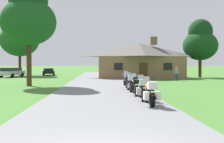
{
  "coord_description": "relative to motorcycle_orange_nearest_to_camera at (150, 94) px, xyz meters",
  "views": [
    {
      "loc": [
        -0.17,
        -5.23,
        1.98
      ],
      "look_at": [
        1.08,
        19.65,
        1.27
      ],
      "focal_mm": 43.58,
      "sensor_mm": 36.0,
      "label": 1
    }
  ],
  "objects": [
    {
      "name": "ground_plane",
      "position": [
        -2.2,
        12.91,
        -0.61
      ],
      "size": [
        500.0,
        500.0,
        0.0
      ],
      "primitive_type": "plane",
      "color": "#42752D"
    },
    {
      "name": "stone_lodge",
      "position": [
        3.35,
        25.72,
        1.9
      ],
      "size": [
        12.01,
        7.72,
        5.78
      ],
      "color": "brown",
      "rests_on": "ground"
    },
    {
      "name": "motorcycle_white_third_in_row",
      "position": [
        -0.08,
        4.27,
        0.0
      ],
      "size": [
        0.73,
        2.08,
        1.3
      ],
      "rotation": [
        0.0,
        0.0,
        -0.02
      ],
      "color": "black",
      "rests_on": "asphalt_driveway"
    },
    {
      "name": "parked_black_sedan_far_left",
      "position": [
        -10.91,
        34.89,
        0.03
      ],
      "size": [
        2.41,
        4.41,
        1.2
      ],
      "rotation": [
        0.0,
        0.0,
        0.14
      ],
      "color": "black",
      "rests_on": "ground"
    },
    {
      "name": "parked_silver_suv_far_left",
      "position": [
        -15.14,
        28.39,
        0.17
      ],
      "size": [
        2.8,
        4.89,
        1.4
      ],
      "rotation": [
        0.0,
        0.0,
        -0.22
      ],
      "color": "#ADAFB7",
      "rests_on": "ground"
    },
    {
      "name": "motorcycle_black_fourth_in_row",
      "position": [
        -0.16,
        6.54,
        0.01
      ],
      "size": [
        0.66,
        2.08,
        1.3
      ],
      "rotation": [
        0.0,
        0.0,
        -0.01
      ],
      "color": "black",
      "rests_on": "asphalt_driveway"
    },
    {
      "name": "motorcycle_red_fifth_in_row",
      "position": [
        -0.13,
        8.32,
        0.0
      ],
      "size": [
        0.72,
        2.08,
        1.3
      ],
      "rotation": [
        0.0,
        0.0,
        -0.01
      ],
      "color": "black",
      "rests_on": "asphalt_driveway"
    },
    {
      "name": "motorcycle_orange_nearest_to_camera",
      "position": [
        0.0,
        0.0,
        0.0
      ],
      "size": [
        0.72,
        2.08,
        1.3
      ],
      "rotation": [
        0.0,
        0.0,
        -0.0
      ],
      "color": "black",
      "rests_on": "asphalt_driveway"
    },
    {
      "name": "bystander_gray_shirt_near_lodge",
      "position": [
        6.74,
        18.96,
        0.32
      ],
      "size": [
        0.54,
        0.28,
        1.67
      ],
      "rotation": [
        0.0,
        0.0,
        0.19
      ],
      "color": "navy",
      "rests_on": "ground"
    },
    {
      "name": "motorcycle_yellow_farthest_in_row",
      "position": [
        -0.02,
        10.47,
        0.01
      ],
      "size": [
        0.66,
        2.08,
        1.3
      ],
      "rotation": [
        0.0,
        0.0,
        -0.04
      ],
      "color": "black",
      "rests_on": "asphalt_driveway"
    },
    {
      "name": "motorcycle_black_second_in_row",
      "position": [
        -0.02,
        2.03,
        0.0
      ],
      "size": [
        0.77,
        2.08,
        1.3
      ],
      "rotation": [
        0.0,
        0.0,
        -0.05
      ],
      "color": "black",
      "rests_on": "asphalt_driveway"
    },
    {
      "name": "tree_right_of_lodge",
      "position": [
        12.23,
        26.03,
        4.55
      ],
      "size": [
        4.92,
        4.92,
        8.39
      ],
      "color": "#422D19",
      "rests_on": "ground"
    },
    {
      "name": "tree_left_near",
      "position": [
        -8.51,
        12.1,
        5.62
      ],
      "size": [
        4.84,
        4.84,
        9.42
      ],
      "color": "#422D19",
      "rests_on": "ground"
    },
    {
      "name": "tree_left_far",
      "position": [
        -15.55,
        34.01,
        6.13
      ],
      "size": [
        6.45,
        6.45,
        10.97
      ],
      "color": "#422D19",
      "rests_on": "ground"
    },
    {
      "name": "asphalt_driveway",
      "position": [
        -2.2,
        10.91,
        -0.58
      ],
      "size": [
        6.4,
        80.0,
        0.06
      ],
      "primitive_type": "cube",
      "color": "slate",
      "rests_on": "ground"
    }
  ]
}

